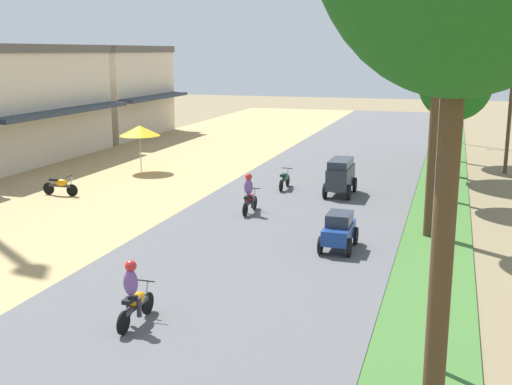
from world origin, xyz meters
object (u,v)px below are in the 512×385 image
Objects in this scene: streetlamp_mid at (453,82)px; motorbike_ahead_second at (249,195)px; median_tree_fourth at (457,53)px; median_tree_fifth at (453,26)px; streetlamp_near at (441,140)px; median_tree_third at (455,83)px; motorbike_ahead_third at (285,179)px; median_tree_second at (440,39)px; car_van_charcoal at (341,175)px; car_hatchback_blue at (339,230)px; parked_motorbike_fifth at (61,185)px; utility_pole_far at (512,89)px; motorbike_foreground_rider at (134,294)px; vendor_umbrella at (140,131)px.

streetlamp_mid is 4.15× the size of motorbike_ahead_second.
median_tree_fourth is 4.86× the size of motorbike_ahead_second.
streetlamp_near is (0.19, -27.30, -3.11)m from median_tree_fifth.
streetlamp_mid is at bearing 90.55° from median_tree_third.
median_tree_third reaches higher than motorbike_ahead_third.
car_van_charcoal is at bearing 127.08° from median_tree_second.
motorbike_ahead_second is (-7.66, -10.83, -5.57)m from median_tree_fourth.
median_tree_fifth is at bearing 81.44° from car_hatchback_blue.
median_tree_second is 9.39m from motorbike_ahead_second.
streetlamp_mid is 20.68m from car_van_charcoal.
median_tree_second is 11.16m from motorbike_ahead_third.
median_tree_fifth is (16.54, 15.58, 7.40)m from parked_motorbike_fifth.
utility_pole_far is at bearing 82.67° from streetlamp_near.
median_tree_fourth is at bearing 90.13° from median_tree_third.
median_tree_third is 9.99m from motorbike_ahead_second.
median_tree_fifth reaches higher than motorbike_ahead_third.
median_tree_second is at bearing 42.95° from car_hatchback_blue.
car_van_charcoal is 15.68m from motorbike_foreground_rider.
motorbike_foreground_rider is (-2.28, -15.52, -0.17)m from car_van_charcoal.
parked_motorbike_fifth is 0.22× the size of streetlamp_near.
motorbike_ahead_second reaches higher than motorbike_ahead_third.
car_hatchback_blue is (-3.36, -14.52, -5.68)m from median_tree_fourth.
median_tree_second is at bearing -95.67° from median_tree_third.
utility_pole_far is 4.84× the size of motorbike_ahead_third.
vendor_umbrella is at bearing 166.82° from car_van_charcoal.
median_tree_third reaches higher than car_hatchback_blue.
parked_motorbike_fifth is at bearing -166.37° from median_tree_third.
median_tree_second is 10.22m from streetlamp_near.
car_hatchback_blue is at bearing 63.93° from motorbike_foreground_rider.
median_tree_fourth reaches higher than car_hatchback_blue.
median_tree_second is at bearing -6.00° from parked_motorbike_fifth.
car_van_charcoal is (-1.35, 8.09, 0.28)m from car_hatchback_blue.
parked_motorbike_fifth is 15.37m from motorbike_foreground_rider.
car_hatchback_blue is at bearing -98.56° from median_tree_fifth.
motorbike_ahead_third is (-7.49, 0.23, -4.61)m from median_tree_third.
median_tree_second is at bearing -27.66° from vendor_umbrella.
vendor_umbrella is 20.00m from utility_pole_far.
parked_motorbike_fifth is at bearing -148.55° from utility_pole_far.
streetlamp_mid reaches higher than median_tree_third.
streetlamp_mid is 28.41m from car_hatchback_blue.
streetlamp_near is at bearing -65.52° from motorbike_ahead_third.
streetlamp_mid reaches higher than car_van_charcoal.
motorbike_foreground_rider is at bearing -122.67° from median_tree_second.
utility_pole_far reaches higher than car_hatchback_blue.
vendor_umbrella is 20.42m from motorbike_foreground_rider.
median_tree_fourth is (0.56, 11.92, -0.48)m from median_tree_second.
motorbike_ahead_second is (9.25, -0.62, 0.30)m from parked_motorbike_fifth.
median_tree_third is 3.38× the size of car_hatchback_blue.
utility_pole_far reaches higher than streetlamp_mid.
median_tree_fourth reaches higher than car_van_charcoal.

